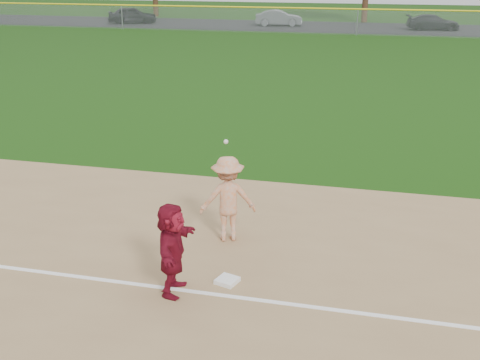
% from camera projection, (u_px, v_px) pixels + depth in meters
% --- Properties ---
extents(ground, '(160.00, 160.00, 0.00)m').
position_uv_depth(ground, '(221.00, 273.00, 11.10)').
color(ground, '#173E0C').
rests_on(ground, ground).
extents(foul_line, '(60.00, 0.10, 0.01)m').
position_uv_depth(foul_line, '(208.00, 293.00, 10.36)').
color(foul_line, white).
rests_on(foul_line, infield_dirt).
extents(parking_asphalt, '(120.00, 10.00, 0.01)m').
position_uv_depth(parking_asphalt, '(361.00, 28.00, 53.09)').
color(parking_asphalt, black).
rests_on(parking_asphalt, ground).
extents(first_base, '(0.44, 0.44, 0.08)m').
position_uv_depth(first_base, '(227.00, 281.00, 10.71)').
color(first_base, white).
rests_on(first_base, infield_dirt).
extents(base_runner, '(0.61, 1.56, 1.64)m').
position_uv_depth(base_runner, '(172.00, 249.00, 10.15)').
color(base_runner, maroon).
rests_on(base_runner, infield_dirt).
extents(car_left, '(4.85, 3.27, 1.53)m').
position_uv_depth(car_left, '(132.00, 15.00, 56.61)').
color(car_left, black).
rests_on(car_left, parking_asphalt).
extents(car_mid, '(4.43, 2.24, 1.39)m').
position_uv_depth(car_mid, '(279.00, 18.00, 54.38)').
color(car_mid, '#5A5D62').
rests_on(car_mid, parking_asphalt).
extents(car_right, '(4.62, 2.44, 1.27)m').
position_uv_depth(car_right, '(433.00, 22.00, 51.01)').
color(car_right, black).
rests_on(car_right, parking_asphalt).
extents(first_base_play, '(1.30, 1.11, 2.29)m').
position_uv_depth(first_base_play, '(228.00, 199.00, 12.13)').
color(first_base_play, '#B0B1B3').
rests_on(first_base_play, infield_dirt).
extents(outfield_fence, '(110.00, 0.12, 110.00)m').
position_uv_depth(outfield_fence, '(358.00, 10.00, 46.95)').
color(outfield_fence, '#999EA0').
rests_on(outfield_fence, ground).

